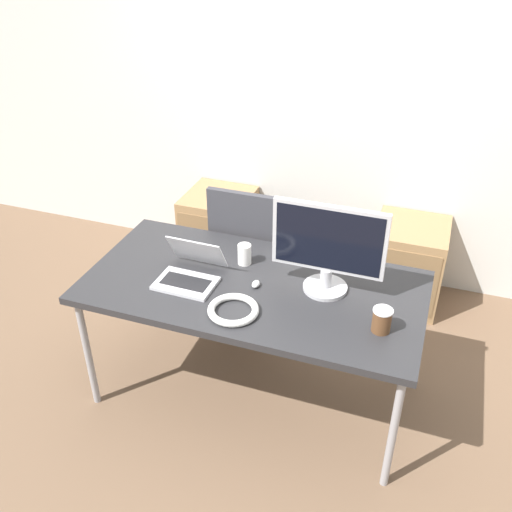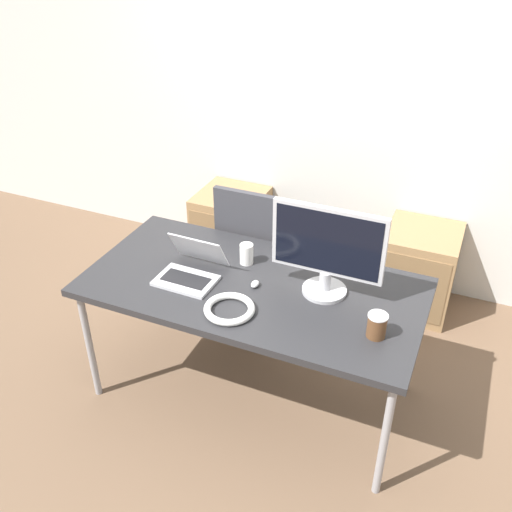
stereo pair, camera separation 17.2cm
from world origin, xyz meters
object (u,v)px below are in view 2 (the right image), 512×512
object	(u,v)px
laptop_center	(190,270)
monitor	(327,250)
cable_coil	(229,309)
cabinet_left	(231,229)
coffee_cup_brown	(377,326)
coffee_cup_white	(247,254)
cabinet_right	(418,270)
mouse	(255,284)
office_chair	(260,270)

from	to	relation	value
laptop_center	monitor	size ratio (longest dim) A/B	0.57
laptop_center	cable_coil	size ratio (longest dim) A/B	1.29
cabinet_left	coffee_cup_brown	xyz separation A→B (m)	(1.42, -1.39, 0.53)
coffee_cup_white	coffee_cup_brown	bearing A→B (deg)	-22.40
monitor	cabinet_left	bearing A→B (deg)	133.54
coffee_cup_white	cable_coil	world-z (taller)	coffee_cup_white
cabinet_right	coffee_cup_white	world-z (taller)	coffee_cup_white
cabinet_left	laptop_center	size ratio (longest dim) A/B	1.85
cabinet_right	cable_coil	size ratio (longest dim) A/B	2.39
cabinet_right	monitor	bearing A→B (deg)	-107.03
laptop_center	cabinet_left	bearing A→B (deg)	106.68
cabinet_right	cable_coil	world-z (taller)	cable_coil
cabinet_right	mouse	bearing A→B (deg)	-119.27
cabinet_right	monitor	distance (m)	1.41
laptop_center	coffee_cup_brown	world-z (taller)	laptop_center
coffee_cup_brown	cable_coil	size ratio (longest dim) A/B	0.48
office_chair	laptop_center	bearing A→B (deg)	-96.35
office_chair	cabinet_right	size ratio (longest dim) A/B	1.71
office_chair	coffee_cup_white	bearing A→B (deg)	-75.24
monitor	coffee_cup_white	distance (m)	0.53
office_chair	cabinet_right	distance (m)	1.12
cabinet_right	coffee_cup_white	bearing A→B (deg)	-128.28
cabinet_right	laptop_center	size ratio (longest dim) A/B	1.85
monitor	coffee_cup_brown	size ratio (longest dim) A/B	4.73
cabinet_left	mouse	world-z (taller)	mouse
cabinet_right	coffee_cup_white	size ratio (longest dim) A/B	5.15
laptop_center	cable_coil	bearing A→B (deg)	-30.70
cable_coil	cabinet_left	bearing A→B (deg)	115.53
cabinet_right	mouse	distance (m)	1.51
cable_coil	coffee_cup_brown	bearing A→B (deg)	8.49
laptop_center	coffee_cup_brown	bearing A→B (deg)	-4.85
cabinet_right	laptop_center	xyz separation A→B (m)	(-1.06, -1.31, 0.52)
coffee_cup_brown	cable_coil	xyz separation A→B (m)	(-0.71, -0.11, -0.04)
office_chair	laptop_center	size ratio (longest dim) A/B	3.17
cabinet_left	cable_coil	xyz separation A→B (m)	(0.72, -1.50, 0.49)
laptop_center	mouse	xyz separation A→B (m)	(0.35, 0.05, -0.03)
cabinet_right	coffee_cup_brown	world-z (taller)	coffee_cup_brown
laptop_center	coffee_cup_white	distance (m)	0.33
cabinet_left	cable_coil	size ratio (longest dim) A/B	2.39
cabinet_left	cabinet_right	distance (m)	1.45
cabinet_left	coffee_cup_brown	world-z (taller)	coffee_cup_brown
cabinet_right	coffee_cup_brown	size ratio (longest dim) A/B	5.00
office_chair	cable_coil	world-z (taller)	office_chair
office_chair	monitor	distance (m)	1.08
office_chair	coffee_cup_white	world-z (taller)	office_chair
cabinet_left	cabinet_right	size ratio (longest dim) A/B	1.00
cabinet_right	laptop_center	bearing A→B (deg)	-128.97
cabinet_left	laptop_center	world-z (taller)	laptop_center
cabinet_left	monitor	size ratio (longest dim) A/B	1.06
cabinet_right	monitor	xyz separation A→B (m)	(-0.35, -1.15, 0.73)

